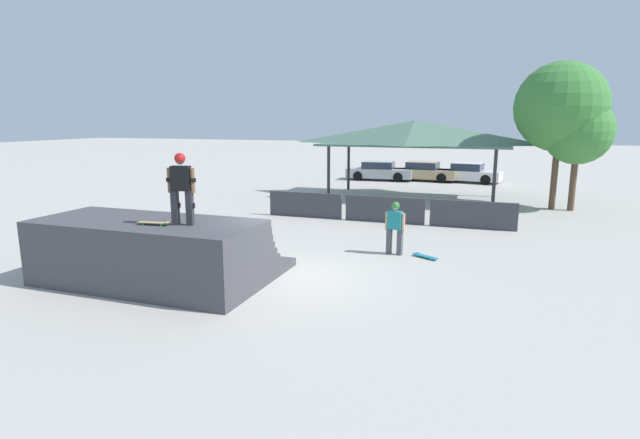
{
  "coord_description": "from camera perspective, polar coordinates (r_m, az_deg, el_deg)",
  "views": [
    {
      "loc": [
        4.91,
        -11.63,
        4.07
      ],
      "look_at": [
        -0.34,
        3.27,
        0.9
      ],
      "focal_mm": 28.0,
      "sensor_mm": 36.0,
      "label": 1
    }
  ],
  "objects": [
    {
      "name": "pavilion_shelter",
      "position": [
        26.58,
        10.74,
        9.66
      ],
      "size": [
        9.54,
        4.35,
        4.03
      ],
      "color": "#2D2D33",
      "rests_on": "ground"
    },
    {
      "name": "barrier_fence",
      "position": [
        20.16,
        7.37,
        1.14
      ],
      "size": [
        10.02,
        0.12,
        1.05
      ],
      "color": "#3D3D42",
      "rests_on": "ground"
    },
    {
      "name": "tree_far_back",
      "position": [
        25.11,
        27.41,
        8.95
      ],
      "size": [
        2.98,
        2.98,
        5.07
      ],
      "color": "brown",
      "rests_on": "ground"
    },
    {
      "name": "bystander_walking",
      "position": [
        15.33,
        8.57,
        -0.47
      ],
      "size": [
        0.65,
        0.29,
        1.64
      ],
      "rotation": [
        0.0,
        0.0,
        2.96
      ],
      "color": "#4C4C51",
      "rests_on": "ground"
    },
    {
      "name": "ground_plane",
      "position": [
        13.26,
        -3.33,
        -6.53
      ],
      "size": [
        160.0,
        160.0,
        0.0
      ],
      "primitive_type": "plane",
      "color": "#ADA8A0"
    },
    {
      "name": "skateboard_on_deck",
      "position": [
        12.36,
        -18.34,
        -0.34
      ],
      "size": [
        0.81,
        0.29,
        0.09
      ],
      "rotation": [
        0.0,
        0.0,
        0.12
      ],
      "color": "green",
      "rests_on": "quarter_pipe_ramp"
    },
    {
      "name": "tree_beside_pavilion",
      "position": [
        25.21,
        25.81,
        11.49
      ],
      "size": [
        4.0,
        4.0,
        6.62
      ],
      "color": "brown",
      "rests_on": "ground"
    },
    {
      "name": "parked_car_silver",
      "position": [
        34.38,
        6.81,
        5.5
      ],
      "size": [
        4.51,
        1.89,
        1.27
      ],
      "rotation": [
        0.0,
        0.0,
        0.04
      ],
      "color": "#A8AAAF",
      "rests_on": "ground"
    },
    {
      "name": "skater_on_deck",
      "position": [
        12.04,
        -15.58,
        3.93
      ],
      "size": [
        0.73,
        0.32,
        1.69
      ],
      "rotation": [
        0.0,
        0.0,
        0.23
      ],
      "color": "#2D2D33",
      "rests_on": "quarter_pipe_ramp"
    },
    {
      "name": "skateboard_on_ground",
      "position": [
        15.28,
        11.89,
        -4.11
      ],
      "size": [
        0.81,
        0.57,
        0.09
      ],
      "rotation": [
        0.0,
        0.0,
        2.63
      ],
      "color": "green",
      "rests_on": "ground"
    },
    {
      "name": "parked_car_white",
      "position": [
        34.31,
        16.6,
        5.09
      ],
      "size": [
        4.28,
        2.34,
        1.27
      ],
      "rotation": [
        0.0,
        0.0,
        -0.17
      ],
      "color": "silver",
      "rests_on": "ground"
    },
    {
      "name": "parked_car_tan",
      "position": [
        34.54,
        11.77,
        5.36
      ],
      "size": [
        4.51,
        2.13,
        1.27
      ],
      "rotation": [
        0.0,
        0.0,
        -0.1
      ],
      "color": "tan",
      "rests_on": "ground"
    },
    {
      "name": "quarter_pipe_ramp",
      "position": [
        13.39,
        -18.34,
        -3.63
      ],
      "size": [
        5.69,
        3.98,
        1.63
      ],
      "color": "#424247",
      "rests_on": "ground"
    }
  ]
}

